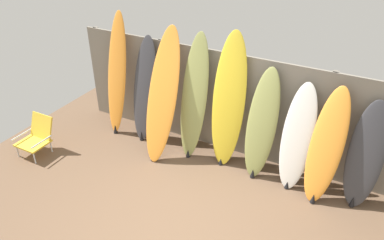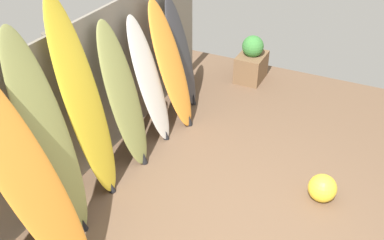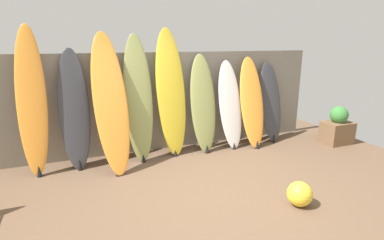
{
  "view_description": "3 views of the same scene",
  "coord_description": "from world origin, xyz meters",
  "px_view_note": "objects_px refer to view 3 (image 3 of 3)",
  "views": [
    {
      "loc": [
        1.93,
        -3.16,
        3.91
      ],
      "look_at": [
        -0.26,
        0.95,
        1.1
      ],
      "focal_mm": 35.0,
      "sensor_mm": 36.0,
      "label": 1
    },
    {
      "loc": [
        -2.83,
        -0.86,
        3.35
      ],
      "look_at": [
        0.47,
        0.74,
        0.91
      ],
      "focal_mm": 40.0,
      "sensor_mm": 36.0,
      "label": 2
    },
    {
      "loc": [
        -1.56,
        -3.26,
        1.98
      ],
      "look_at": [
        -0.02,
        0.66,
        0.88
      ],
      "focal_mm": 28.0,
      "sensor_mm": 36.0,
      "label": 3
    }
  ],
  "objects_px": {
    "surfboard_olive_5": "(203,104)",
    "planter_box": "(337,128)",
    "surfboard_orange_7": "(252,103)",
    "surfboard_olive_3": "(138,99)",
    "beach_ball": "(300,194)",
    "surfboard_charcoal_1": "(74,111)",
    "surfboard_white_6": "(230,105)",
    "surfboard_yellow_4": "(171,93)",
    "surfboard_orange_0": "(32,102)",
    "surfboard_charcoal_8": "(271,103)",
    "surfboard_orange_2": "(110,102)"
  },
  "relations": [
    {
      "from": "surfboard_charcoal_1",
      "to": "surfboard_charcoal_8",
      "type": "xyz_separation_m",
      "value": [
        3.7,
        -0.0,
        -0.15
      ]
    },
    {
      "from": "surfboard_yellow_4",
      "to": "surfboard_orange_7",
      "type": "distance_m",
      "value": 1.6
    },
    {
      "from": "surfboard_orange_2",
      "to": "surfboard_orange_0",
      "type": "bearing_deg",
      "value": 168.42
    },
    {
      "from": "surfboard_olive_3",
      "to": "surfboard_orange_0",
      "type": "bearing_deg",
      "value": 179.31
    },
    {
      "from": "surfboard_olive_3",
      "to": "surfboard_charcoal_8",
      "type": "relative_size",
      "value": 1.34
    },
    {
      "from": "surfboard_charcoal_1",
      "to": "surfboard_orange_2",
      "type": "bearing_deg",
      "value": -24.84
    },
    {
      "from": "surfboard_yellow_4",
      "to": "surfboard_orange_7",
      "type": "xyz_separation_m",
      "value": [
        1.58,
        -0.14,
        -0.26
      ]
    },
    {
      "from": "surfboard_white_6",
      "to": "planter_box",
      "type": "relative_size",
      "value": 2.18
    },
    {
      "from": "surfboard_orange_0",
      "to": "surfboard_white_6",
      "type": "xyz_separation_m",
      "value": [
        3.33,
        -0.03,
        -0.3
      ]
    },
    {
      "from": "surfboard_olive_3",
      "to": "surfboard_yellow_4",
      "type": "height_order",
      "value": "surfboard_yellow_4"
    },
    {
      "from": "surfboard_charcoal_1",
      "to": "surfboard_yellow_4",
      "type": "bearing_deg",
      "value": 0.55
    },
    {
      "from": "surfboard_orange_7",
      "to": "planter_box",
      "type": "distance_m",
      "value": 1.82
    },
    {
      "from": "surfboard_orange_0",
      "to": "planter_box",
      "type": "xyz_separation_m",
      "value": [
        5.41,
        -0.67,
        -0.79
      ]
    },
    {
      "from": "surfboard_yellow_4",
      "to": "surfboard_olive_5",
      "type": "relative_size",
      "value": 1.25
    },
    {
      "from": "surfboard_orange_0",
      "to": "surfboard_charcoal_1",
      "type": "bearing_deg",
      "value": 1.94
    },
    {
      "from": "surfboard_white_6",
      "to": "planter_box",
      "type": "distance_m",
      "value": 2.23
    },
    {
      "from": "surfboard_orange_0",
      "to": "surfboard_charcoal_8",
      "type": "xyz_separation_m",
      "value": [
        4.28,
        0.02,
        -0.33
      ]
    },
    {
      "from": "surfboard_yellow_4",
      "to": "planter_box",
      "type": "bearing_deg",
      "value": -12.28
    },
    {
      "from": "surfboard_orange_0",
      "to": "planter_box",
      "type": "relative_size",
      "value": 2.98
    },
    {
      "from": "surfboard_orange_2",
      "to": "planter_box",
      "type": "distance_m",
      "value": 4.38
    },
    {
      "from": "surfboard_white_6",
      "to": "beach_ball",
      "type": "bearing_deg",
      "value": -95.96
    },
    {
      "from": "surfboard_charcoal_1",
      "to": "surfboard_olive_5",
      "type": "relative_size",
      "value": 1.07
    },
    {
      "from": "surfboard_charcoal_1",
      "to": "surfboard_orange_0",
      "type": "bearing_deg",
      "value": -178.06
    },
    {
      "from": "surfboard_charcoal_1",
      "to": "surfboard_orange_7",
      "type": "relative_size",
      "value": 1.11
    },
    {
      "from": "surfboard_white_6",
      "to": "beach_ball",
      "type": "xyz_separation_m",
      "value": [
        -0.24,
        -2.28,
        -0.65
      ]
    },
    {
      "from": "surfboard_orange_0",
      "to": "surfboard_orange_2",
      "type": "height_order",
      "value": "surfboard_orange_0"
    },
    {
      "from": "surfboard_orange_0",
      "to": "surfboard_olive_3",
      "type": "height_order",
      "value": "surfboard_orange_0"
    },
    {
      "from": "surfboard_olive_5",
      "to": "surfboard_white_6",
      "type": "distance_m",
      "value": 0.57
    },
    {
      "from": "surfboard_charcoal_8",
      "to": "surfboard_charcoal_1",
      "type": "bearing_deg",
      "value": 179.99
    },
    {
      "from": "surfboard_orange_7",
      "to": "beach_ball",
      "type": "relative_size",
      "value": 5.49
    },
    {
      "from": "surfboard_orange_0",
      "to": "surfboard_orange_7",
      "type": "relative_size",
      "value": 1.32
    },
    {
      "from": "surfboard_orange_2",
      "to": "surfboard_charcoal_8",
      "type": "bearing_deg",
      "value": 4.45
    },
    {
      "from": "surfboard_charcoal_8",
      "to": "beach_ball",
      "type": "distance_m",
      "value": 2.68
    },
    {
      "from": "surfboard_charcoal_8",
      "to": "surfboard_white_6",
      "type": "bearing_deg",
      "value": -177.28
    },
    {
      "from": "surfboard_orange_7",
      "to": "planter_box",
      "type": "height_order",
      "value": "surfboard_orange_7"
    },
    {
      "from": "planter_box",
      "to": "surfboard_orange_7",
      "type": "bearing_deg",
      "value": 161.06
    },
    {
      "from": "surfboard_olive_3",
      "to": "beach_ball",
      "type": "bearing_deg",
      "value": -56.66
    },
    {
      "from": "surfboard_orange_2",
      "to": "surfboard_olive_3",
      "type": "relative_size",
      "value": 1.01
    },
    {
      "from": "surfboard_charcoal_1",
      "to": "planter_box",
      "type": "distance_m",
      "value": 4.92
    },
    {
      "from": "surfboard_white_6",
      "to": "surfboard_charcoal_1",
      "type": "bearing_deg",
      "value": 179.04
    },
    {
      "from": "surfboard_charcoal_1",
      "to": "planter_box",
      "type": "xyz_separation_m",
      "value": [
        4.83,
        -0.69,
        -0.61
      ]
    },
    {
      "from": "surfboard_charcoal_8",
      "to": "beach_ball",
      "type": "xyz_separation_m",
      "value": [
        -1.19,
        -2.32,
        -0.63
      ]
    },
    {
      "from": "surfboard_orange_0",
      "to": "surfboard_olive_3",
      "type": "distance_m",
      "value": 1.59
    },
    {
      "from": "beach_ball",
      "to": "surfboard_charcoal_8",
      "type": "bearing_deg",
      "value": 62.94
    },
    {
      "from": "surfboard_olive_3",
      "to": "surfboard_white_6",
      "type": "xyz_separation_m",
      "value": [
        1.74,
        -0.01,
        -0.24
      ]
    },
    {
      "from": "surfboard_white_6",
      "to": "surfboard_yellow_4",
      "type": "bearing_deg",
      "value": 176.95
    },
    {
      "from": "surfboard_charcoal_1",
      "to": "surfboard_white_6",
      "type": "distance_m",
      "value": 2.76
    },
    {
      "from": "surfboard_orange_0",
      "to": "surfboard_charcoal_1",
      "type": "xyz_separation_m",
      "value": [
        0.58,
        0.02,
        -0.18
      ]
    },
    {
      "from": "surfboard_olive_5",
      "to": "planter_box",
      "type": "bearing_deg",
      "value": -13.68
    },
    {
      "from": "beach_ball",
      "to": "planter_box",
      "type": "bearing_deg",
      "value": 35.2
    }
  ]
}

